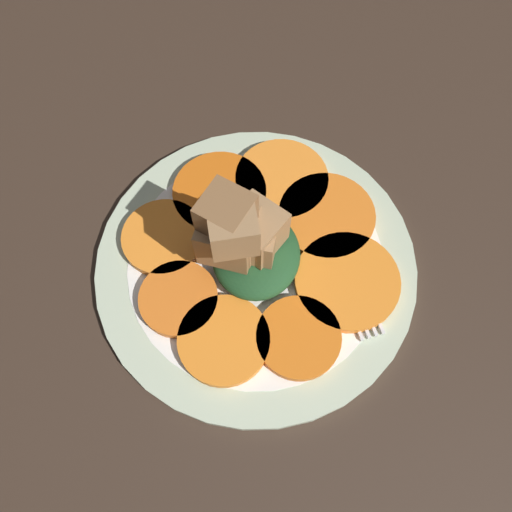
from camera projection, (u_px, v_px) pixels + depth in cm
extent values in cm
cube|color=#38281E|center=(256.00, 269.00, 49.02)|extent=(120.00, 120.00, 2.00)
cylinder|color=beige|center=(256.00, 263.00, 47.66)|extent=(30.40, 30.40, 1.00)
cylinder|color=white|center=(256.00, 263.00, 47.61)|extent=(24.32, 24.32, 1.00)
cylinder|color=orange|center=(224.00, 340.00, 43.43)|extent=(8.10, 8.10, 0.95)
cylinder|color=orange|center=(299.00, 337.00, 43.53)|extent=(7.47, 7.47, 0.95)
cylinder|color=orange|center=(347.00, 281.00, 45.73)|extent=(9.67, 9.67, 0.95)
cylinder|color=orange|center=(327.00, 216.00, 48.56)|extent=(9.43, 9.43, 0.95)
cylinder|color=orange|center=(282.00, 179.00, 50.31)|extent=(9.37, 9.37, 0.95)
cylinder|color=#D76115|center=(220.00, 193.00, 49.66)|extent=(9.32, 9.32, 0.95)
cylinder|color=orange|center=(164.00, 237.00, 47.59)|extent=(7.94, 7.94, 0.95)
cylinder|color=orange|center=(179.00, 299.00, 45.02)|extent=(7.17, 7.17, 0.95)
ellipsoid|color=#1E4723|center=(256.00, 254.00, 45.88)|extent=(9.09, 8.18, 2.70)
cube|color=#9E754C|center=(252.00, 243.00, 42.90)|extent=(3.96, 3.96, 3.52)
cube|color=#9E754C|center=(228.00, 235.00, 42.65)|extent=(5.32, 5.32, 4.57)
cube|color=#9E754C|center=(262.00, 230.00, 43.05)|extent=(5.78, 5.78, 4.17)
cube|color=#9E754C|center=(237.00, 231.00, 43.06)|extent=(5.18, 5.18, 4.11)
cube|color=brown|center=(227.00, 211.00, 39.67)|extent=(5.09, 5.09, 3.81)
cube|color=#9E754C|center=(233.00, 228.00, 39.08)|extent=(4.60, 4.60, 3.80)
cube|color=silver|center=(326.00, 225.00, 48.47)|extent=(11.14, 5.27, 0.40)
cube|color=silver|center=(351.00, 284.00, 45.90)|extent=(2.15, 2.66, 0.40)
cube|color=silver|center=(373.00, 310.00, 44.84)|extent=(4.34, 1.96, 0.40)
cube|color=silver|center=(367.00, 312.00, 44.76)|extent=(4.34, 1.96, 0.40)
cube|color=silver|center=(360.00, 315.00, 44.68)|extent=(4.34, 1.96, 0.40)
cube|color=silver|center=(353.00, 317.00, 44.60)|extent=(4.34, 1.96, 0.40)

